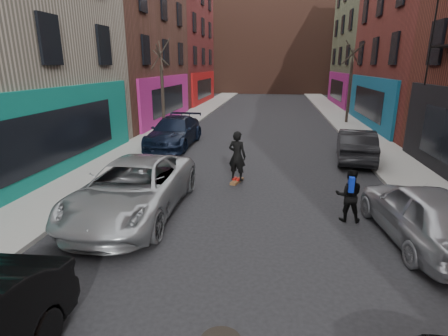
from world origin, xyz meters
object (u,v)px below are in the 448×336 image
(parked_right_end, at_px, (356,145))
(pedestrian, at_px, (349,195))
(parked_left_far, at_px, (133,188))
(skateboarder, at_px, (237,156))
(tree_left_far, at_px, (162,80))
(tree_right_far, at_px, (351,76))
(parked_right_far, at_px, (424,213))
(skateboard, at_px, (237,181))
(parked_left_end, at_px, (174,132))

(parked_right_end, xyz_separation_m, pedestrian, (-1.60, -6.88, 0.04))
(parked_left_far, relative_size, skateboarder, 3.07)
(tree_left_far, height_order, tree_right_far, tree_right_far)
(tree_right_far, xyz_separation_m, pedestrian, (-3.20, -17.82, -2.76))
(parked_right_far, bearing_deg, skateboard, -44.31)
(tree_right_far, relative_size, parked_right_far, 1.50)
(tree_left_far, bearing_deg, skateboarder, -57.46)
(parked_right_end, height_order, skateboard, parked_right_end)
(parked_left_far, distance_m, skateboard, 4.36)
(parked_right_far, height_order, skateboarder, skateboarder)
(pedestrian, bearing_deg, parked_right_far, 151.43)
(skateboarder, bearing_deg, pedestrian, 158.82)
(tree_left_far, xyz_separation_m, parked_right_end, (10.80, -4.94, -2.64))
(parked_left_far, bearing_deg, parked_right_far, -4.87)
(skateboard, bearing_deg, tree_right_far, 84.19)
(parked_right_far, bearing_deg, parked_right_end, -96.76)
(parked_right_end, bearing_deg, pedestrian, 84.74)
(parked_right_far, relative_size, parked_right_end, 1.01)
(tree_left_far, xyz_separation_m, parked_left_end, (1.60, -3.19, -2.59))
(tree_left_far, xyz_separation_m, skateboarder, (5.69, -8.93, -2.34))
(skateboarder, bearing_deg, tree_left_far, -39.07)
(tree_right_far, height_order, skateboarder, tree_right_far)
(parked_left_far, height_order, parked_left_end, parked_left_far)
(parked_left_far, xyz_separation_m, skateboarder, (2.72, 3.32, 0.24))
(skateboard, bearing_deg, parked_right_far, -19.16)
(tree_right_far, bearing_deg, parked_right_far, -94.85)
(parked_left_far, bearing_deg, parked_right_end, 42.55)
(tree_left_far, relative_size, parked_left_far, 1.12)
(tree_left_far, relative_size, parked_left_end, 1.20)
(parked_left_far, relative_size, skateboard, 7.26)
(tree_left_far, distance_m, pedestrian, 15.20)
(tree_left_far, distance_m, parked_right_end, 12.17)
(pedestrian, bearing_deg, parked_left_end, -44.49)
(tree_left_far, height_order, skateboarder, tree_left_far)
(parked_right_far, relative_size, skateboard, 5.65)
(parked_right_far, bearing_deg, tree_left_far, -56.72)
(tree_left_far, xyz_separation_m, parked_left_far, (2.97, -12.24, -2.57))
(parked_left_end, distance_m, parked_right_end, 9.37)
(parked_right_far, xyz_separation_m, skateboarder, (-5.11, 3.92, 0.27))
(parked_left_far, height_order, pedestrian, parked_left_far)
(tree_left_far, bearing_deg, tree_right_far, 25.82)
(tree_left_far, relative_size, skateboard, 8.12)
(tree_left_far, height_order, pedestrian, tree_left_far)
(parked_left_end, bearing_deg, skateboard, -54.00)
(pedestrian, bearing_deg, tree_left_far, -47.98)
(skateboard, distance_m, skateboarder, 0.99)
(parked_left_end, relative_size, skateboarder, 2.86)
(parked_left_far, xyz_separation_m, parked_right_far, (7.83, -0.61, -0.04))
(parked_right_end, relative_size, pedestrian, 2.92)
(parked_right_end, height_order, pedestrian, pedestrian)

